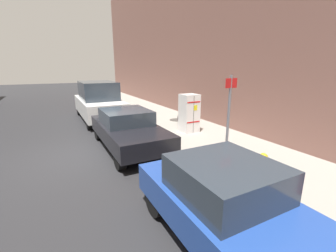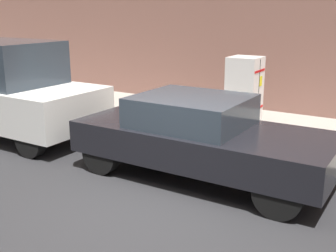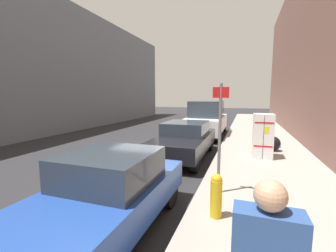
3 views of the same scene
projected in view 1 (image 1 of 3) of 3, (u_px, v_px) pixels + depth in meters
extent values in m
plane|color=#28282B|center=(85.00, 154.00, 7.72)|extent=(80.00, 80.00, 0.00)
cube|color=#9E998E|center=(195.00, 134.00, 9.75)|extent=(3.61, 44.00, 0.16)
cube|color=#7F564C|center=(249.00, 16.00, 9.66)|extent=(1.59, 39.60, 10.11)
cube|color=white|center=(189.00, 113.00, 9.73)|extent=(0.71, 0.69, 1.63)
cube|color=black|center=(194.00, 115.00, 9.43)|extent=(0.01, 0.01, 1.55)
cube|color=yellow|center=(196.00, 108.00, 9.40)|extent=(0.16, 0.01, 0.22)
cube|color=red|center=(194.00, 102.00, 9.30)|extent=(0.64, 0.01, 0.05)
cube|color=red|center=(193.00, 122.00, 9.51)|extent=(0.64, 0.01, 0.05)
cylinder|color=#47443F|center=(176.00, 120.00, 12.05)|extent=(0.70, 0.70, 0.02)
cylinder|color=slate|center=(228.00, 124.00, 5.92)|extent=(0.07, 0.07, 2.55)
cube|color=red|center=(231.00, 83.00, 5.63)|extent=(0.36, 0.02, 0.24)
cylinder|color=gold|center=(262.00, 173.00, 5.22)|extent=(0.22, 0.22, 0.72)
sphere|color=gold|center=(263.00, 157.00, 5.13)|extent=(0.20, 0.20, 0.20)
sphere|color=black|center=(184.00, 118.00, 11.15)|extent=(0.61, 0.61, 0.61)
cube|color=silver|center=(99.00, 106.00, 12.65)|extent=(2.01, 5.12, 0.85)
cube|color=#2D3842|center=(98.00, 90.00, 12.42)|extent=(1.77, 2.81, 0.95)
cylinder|color=black|center=(125.00, 119.00, 11.46)|extent=(0.22, 0.68, 0.68)
cylinder|color=black|center=(89.00, 123.00, 10.68)|extent=(0.22, 0.68, 0.68)
cylinder|color=black|center=(107.00, 107.00, 14.83)|extent=(0.22, 0.68, 0.68)
cylinder|color=black|center=(79.00, 110.00, 14.05)|extent=(0.22, 0.68, 0.68)
cube|color=black|center=(128.00, 132.00, 8.15)|extent=(1.84, 4.38, 0.55)
cube|color=#2D3842|center=(126.00, 116.00, 8.21)|extent=(1.62, 1.84, 0.50)
cylinder|color=black|center=(168.00, 149.00, 7.22)|extent=(0.22, 0.71, 0.71)
cylinder|color=black|center=(120.00, 158.00, 6.51)|extent=(0.22, 0.71, 0.71)
cylinder|color=black|center=(135.00, 127.00, 9.94)|extent=(0.22, 0.71, 0.71)
cylinder|color=black|center=(98.00, 131.00, 9.23)|extent=(0.22, 0.71, 0.71)
cube|color=#23479E|center=(231.00, 214.00, 3.60)|extent=(1.72, 3.82, 0.55)
cube|color=#2D3842|center=(225.00, 178.00, 3.63)|extent=(1.51, 1.60, 0.55)
cylinder|color=black|center=(214.00, 183.00, 5.14)|extent=(0.22, 0.67, 0.67)
cylinder|color=black|center=(156.00, 199.00, 4.48)|extent=(0.22, 0.67, 0.67)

